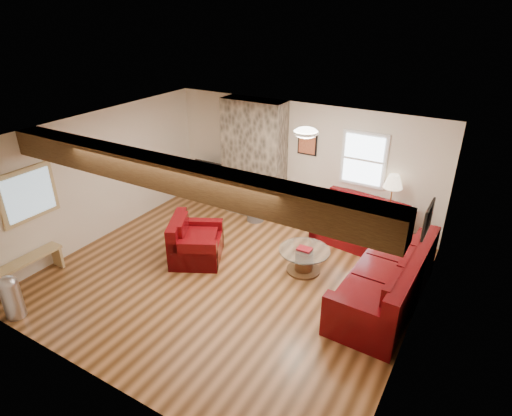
% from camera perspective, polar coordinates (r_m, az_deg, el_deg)
% --- Properties ---
extents(room, '(8.00, 8.00, 8.00)m').
position_cam_1_polar(room, '(6.96, -3.71, -0.42)').
color(room, '#553316').
rests_on(room, ground).
extents(floor, '(6.00, 6.00, 0.00)m').
position_cam_1_polar(floor, '(7.60, -3.44, -8.89)').
color(floor, '#553316').
rests_on(floor, ground).
extents(oak_beam, '(6.00, 0.36, 0.38)m').
position_cam_1_polar(oak_beam, '(5.63, -11.13, 4.38)').
color(oak_beam, '#331F0F').
rests_on(oak_beam, room).
extents(chimney_breast, '(1.40, 0.67, 2.50)m').
position_cam_1_polar(chimney_breast, '(9.41, -0.29, 6.63)').
color(chimney_breast, '#39342C').
rests_on(chimney_breast, floor).
extents(back_window, '(0.90, 0.08, 1.10)m').
position_cam_1_polar(back_window, '(8.61, 14.13, 6.28)').
color(back_window, white).
rests_on(back_window, room).
extents(hatch_window, '(0.08, 1.00, 0.90)m').
position_cam_1_polar(hatch_window, '(7.99, -28.10, 1.59)').
color(hatch_window, tan).
rests_on(hatch_window, room).
extents(ceiling_dome, '(0.40, 0.40, 0.18)m').
position_cam_1_polar(ceiling_dome, '(6.85, 6.65, 9.73)').
color(ceiling_dome, white).
rests_on(ceiling_dome, room).
extents(artwork_back, '(0.42, 0.06, 0.52)m').
position_cam_1_polar(artwork_back, '(8.94, 6.85, 8.64)').
color(artwork_back, black).
rests_on(artwork_back, room).
extents(artwork_right, '(0.06, 0.55, 0.42)m').
position_cam_1_polar(artwork_right, '(6.04, 21.89, -1.39)').
color(artwork_right, black).
rests_on(artwork_right, room).
extents(sofa_three, '(1.11, 2.48, 0.95)m').
position_cam_1_polar(sofa_three, '(7.00, 16.76, -8.82)').
color(sofa_three, '#470507').
rests_on(sofa_three, floor).
extents(loveseat, '(1.74, 1.15, 0.87)m').
position_cam_1_polar(loveseat, '(8.57, 13.47, -1.88)').
color(loveseat, '#470507').
rests_on(loveseat, floor).
extents(armchair_red, '(1.23, 1.29, 0.81)m').
position_cam_1_polar(armchair_red, '(7.91, -7.96, -4.12)').
color(armchair_red, '#470507').
rests_on(armchair_red, floor).
extents(coffee_table, '(0.90, 0.90, 0.47)m').
position_cam_1_polar(coffee_table, '(7.61, 6.40, -6.96)').
color(coffee_table, '#4B2F18').
rests_on(coffee_table, floor).
extents(tv_cabinet, '(1.01, 0.40, 0.51)m').
position_cam_1_polar(tv_cabinet, '(10.42, -5.96, 2.77)').
color(tv_cabinet, black).
rests_on(tv_cabinet, floor).
extents(television, '(0.74, 0.10, 0.43)m').
position_cam_1_polar(television, '(10.25, -6.08, 5.16)').
color(television, black).
rests_on(television, tv_cabinet).
extents(floor_lamp, '(0.36, 0.36, 1.42)m').
position_cam_1_polar(floor_lamp, '(8.43, 17.79, 2.92)').
color(floor_lamp, tan).
rests_on(floor_lamp, floor).
extents(pine_bench, '(0.28, 1.19, 0.45)m').
position_cam_1_polar(pine_bench, '(8.25, -27.99, -7.33)').
color(pine_bench, tan).
rests_on(pine_bench, floor).
extents(pedal_bin, '(0.35, 0.35, 0.72)m').
position_cam_1_polar(pedal_bin, '(7.46, -29.83, -10.21)').
color(pedal_bin, '#B3B3B8').
rests_on(pedal_bin, floor).
extents(coal_bucket, '(0.38, 0.38, 0.36)m').
position_cam_1_polar(coal_bucket, '(9.29, -0.08, -0.61)').
color(coal_bucket, slate).
rests_on(coal_bucket, floor).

